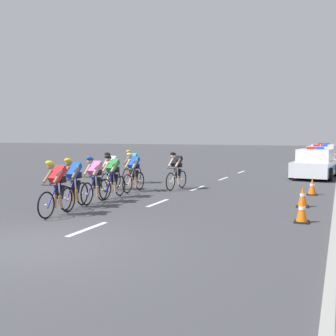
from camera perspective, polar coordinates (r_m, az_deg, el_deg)
ground_plane at (r=8.67m, az=-17.07°, el=-10.33°), size 160.00×160.00×0.00m
lane_markings_centre at (r=15.15m, az=1.72°, el=-3.72°), size 0.14×21.60×0.01m
cyclist_lead at (r=11.58m, az=-15.25°, el=-2.57°), size 0.43×1.72×1.56m
cyclist_second at (r=12.66m, az=-13.04°, el=-1.92°), size 0.45×1.72×1.56m
cyclist_third at (r=13.44m, az=-10.22°, el=-1.50°), size 0.43×1.72×1.56m
cyclist_fourth at (r=14.44m, az=-7.77°, el=-1.04°), size 0.42×1.72×1.56m
cyclist_fifth at (r=15.91m, az=-4.85°, el=-0.49°), size 0.42×1.72×1.56m
cyclist_sixth at (r=16.47m, az=-7.99°, el=-0.34°), size 0.44×1.72×1.56m
cyclist_seventh at (r=16.53m, az=1.16°, el=-0.28°), size 0.45×1.72×1.56m
cyclist_eighth at (r=18.63m, az=-5.05°, el=0.26°), size 0.42×1.72×1.56m
police_car_nearest at (r=22.30m, az=19.81°, el=0.45°), size 2.31×4.55×1.59m
police_car_second at (r=27.61m, az=20.44°, el=1.19°), size 2.02×4.41×1.59m
police_car_third at (r=33.11m, az=20.87°, el=1.71°), size 2.23×4.51×1.59m
traffic_cone_near at (r=10.87m, az=18.18°, el=-5.64°), size 0.36×0.36×0.64m
traffic_cone_mid at (r=15.93m, az=19.46°, el=-2.46°), size 0.36×0.36×0.64m
traffic_cone_far at (r=13.20m, az=18.27°, el=-3.85°), size 0.36×0.36×0.64m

